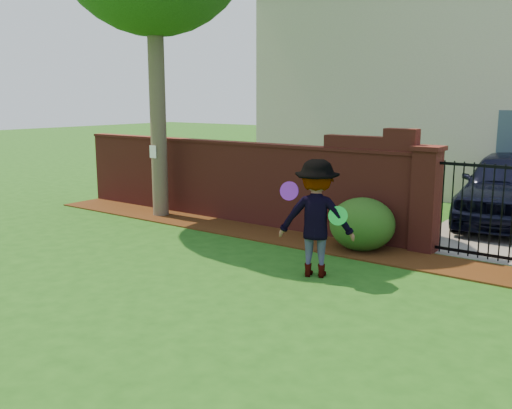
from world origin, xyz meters
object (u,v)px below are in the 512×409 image
Objects in this scene: frisbee_green at (338,216)px; man at (316,219)px; frisbee_purple at (289,191)px; car at (509,188)px.

man is at bearing -172.31° from frisbee_green.
car is at bearing 72.18° from frisbee_purple.
frisbee_purple is at bearing 10.89° from man.
car is 16.14× the size of frisbee_green.
frisbee_purple is at bearing -157.98° from frisbee_green.
man is (-1.51, -5.51, 0.11)m from car.
car is at bearing -128.93° from man.
frisbee_purple is at bearing -113.83° from car.
man is at bearing -111.36° from car.
frisbee_purple is 1.00× the size of frisbee_green.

